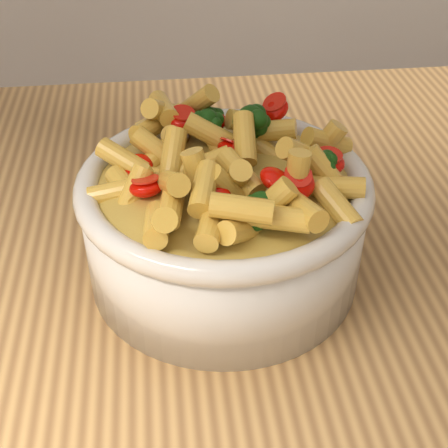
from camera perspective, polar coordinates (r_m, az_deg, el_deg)
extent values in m
cube|color=tan|center=(0.52, -2.96, -7.05)|extent=(1.20, 0.80, 0.04)
cylinder|color=silver|center=(0.49, 0.00, -0.40)|extent=(0.22, 0.22, 0.09)
ellipsoid|color=silver|center=(0.51, 0.00, -2.78)|extent=(0.20, 0.20, 0.03)
torus|color=silver|center=(0.47, 0.00, 3.77)|extent=(0.22, 0.22, 0.02)
ellipsoid|color=gold|center=(0.47, 0.00, 3.77)|extent=(0.19, 0.19, 0.02)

